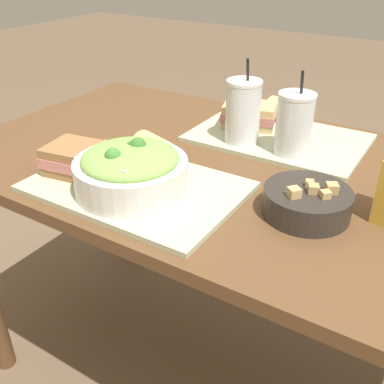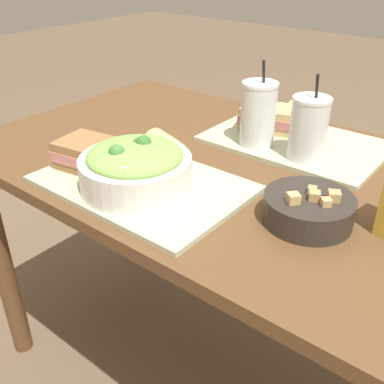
# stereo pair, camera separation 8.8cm
# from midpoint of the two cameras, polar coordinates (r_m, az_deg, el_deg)

# --- Properties ---
(ground_plane) EXTENTS (12.00, 12.00, 0.00)m
(ground_plane) POSITION_cam_midpoint_polar(r_m,az_deg,el_deg) (1.58, 3.64, -22.92)
(ground_plane) COLOR brown
(dining_table) EXTENTS (1.49, 0.80, 0.77)m
(dining_table) POSITION_cam_midpoint_polar(r_m,az_deg,el_deg) (1.13, 4.71, -1.69)
(dining_table) COLOR brown
(dining_table) RESTS_ON ground_plane
(tray_near) EXTENTS (0.45, 0.30, 0.01)m
(tray_near) POSITION_cam_midpoint_polar(r_m,az_deg,el_deg) (0.99, -9.56, 0.62)
(tray_near) COLOR #B2BC99
(tray_near) RESTS_ON dining_table
(tray_far) EXTENTS (0.45, 0.30, 0.01)m
(tray_far) POSITION_cam_midpoint_polar(r_m,az_deg,el_deg) (1.24, 8.89, 6.77)
(tray_far) COLOR #B2BC99
(tray_far) RESTS_ON dining_table
(salad_bowl) EXTENTS (0.24, 0.24, 0.11)m
(salad_bowl) POSITION_cam_midpoint_polar(r_m,az_deg,el_deg) (0.94, -10.43, 2.75)
(salad_bowl) COLOR white
(salad_bowl) RESTS_ON tray_near
(soup_bowl) EXTENTS (0.17, 0.17, 0.07)m
(soup_bowl) POSITION_cam_midpoint_polar(r_m,az_deg,el_deg) (0.89, 11.69, -1.23)
(soup_bowl) COLOR #2D2823
(soup_bowl) RESTS_ON dining_table
(sandwich_near) EXTENTS (0.17, 0.13, 0.06)m
(sandwich_near) POSITION_cam_midpoint_polar(r_m,az_deg,el_deg) (1.05, -16.37, 3.92)
(sandwich_near) COLOR olive
(sandwich_near) RESTS_ON tray_near
(baguette_near) EXTENTS (0.12, 0.09, 0.06)m
(baguette_near) POSITION_cam_midpoint_polar(r_m,az_deg,el_deg) (1.07, -7.14, 5.36)
(baguette_near) COLOR tan
(baguette_near) RESTS_ON tray_near
(sandwich_far) EXTENTS (0.17, 0.14, 0.06)m
(sandwich_far) POSITION_cam_midpoint_polar(r_m,az_deg,el_deg) (1.28, 5.30, 9.66)
(sandwich_far) COLOR tan
(sandwich_far) RESTS_ON tray_far
(baguette_far) EXTENTS (0.11, 0.09, 0.06)m
(baguette_far) POSITION_cam_midpoint_polar(r_m,az_deg,el_deg) (1.33, 9.84, 10.12)
(baguette_far) COLOR tan
(baguette_far) RESTS_ON tray_far
(drink_cup_dark) EXTENTS (0.09, 0.09, 0.22)m
(drink_cup_dark) POSITION_cam_midpoint_polar(r_m,az_deg,el_deg) (1.16, 4.30, 9.85)
(drink_cup_dark) COLOR silver
(drink_cup_dark) RESTS_ON tray_far
(drink_cup_red) EXTENTS (0.09, 0.09, 0.21)m
(drink_cup_red) POSITION_cam_midpoint_polar(r_m,az_deg,el_deg) (1.11, 10.62, 8.21)
(drink_cup_red) COLOR silver
(drink_cup_red) RESTS_ON tray_far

